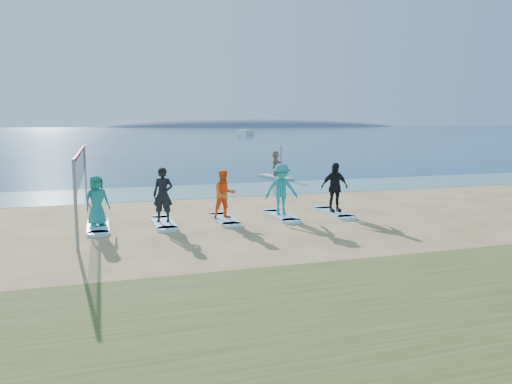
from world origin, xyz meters
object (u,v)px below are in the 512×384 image
object	(u,v)px
student_0	(97,201)
boat_offshore_b	(245,135)
student_4	(335,187)
student_1	(163,195)
surfboard_0	(98,227)
surfboard_3	(281,216)
surfboard_4	(334,213)
student_3	(281,189)
volleyball_net	(81,167)
paddleboarder	(276,163)
paddleboard	(276,177)
surfboard_1	(164,223)
student_2	(224,194)
surfboard_2	(225,219)

from	to	relation	value
student_0	boat_offshore_b	bearing A→B (deg)	47.61
boat_offshore_b	student_4	size ratio (longest dim) A/B	3.37
student_1	student_4	world-z (taller)	student_1
surfboard_0	surfboard_3	world-z (taller)	same
student_0	surfboard_4	bearing A→B (deg)	-23.49
student_3	surfboard_4	world-z (taller)	student_3
volleyball_net	student_4	distance (m)	9.28
paddleboarder	boat_offshore_b	world-z (taller)	paddleboarder
boat_offshore_b	student_1	size ratio (longest dim) A/B	3.37
volleyball_net	student_3	world-z (taller)	volleyball_net
paddleboard	surfboard_1	distance (m)	14.78
student_3	paddleboarder	bearing A→B (deg)	78.56
student_2	student_0	bearing A→B (deg)	176.16
volleyball_net	surfboard_3	xyz separation A→B (m)	(6.93, -1.72, -1.86)
boat_offshore_b	student_4	bearing A→B (deg)	-108.21
student_2	surfboard_4	size ratio (longest dim) A/B	0.78
boat_offshore_b	surfboard_2	xyz separation A→B (m)	(-32.19, -106.52, 0.04)
paddleboard	surfboard_1	world-z (taller)	paddleboard
student_3	surfboard_2	bearing A→B (deg)	-172.49
volleyball_net	boat_offshore_b	xyz separation A→B (m)	(36.97, 104.79, -1.90)
paddleboarder	surfboard_0	world-z (taller)	paddleboarder
paddleboard	paddleboarder	distance (m)	0.85
boat_offshore_b	student_1	bearing A→B (deg)	-111.40
volleyball_net	surfboard_2	world-z (taller)	volleyball_net
surfboard_0	surfboard_2	xyz separation A→B (m)	(4.29, 0.00, 0.00)
boat_offshore_b	student_0	size ratio (longest dim) A/B	3.79
student_0	volleyball_net	bearing A→B (deg)	82.74
paddleboarder	surfboard_4	xyz separation A→B (m)	(-2.02, -12.12, -0.86)
student_1	surfboard_4	xyz separation A→B (m)	(6.43, 0.00, -0.98)
surfboard_1	boat_offshore_b	bearing A→B (deg)	72.14
surfboard_1	surfboard_2	bearing A→B (deg)	0.00
volleyball_net	surfboard_1	distance (m)	3.66
student_2	student_3	size ratio (longest dim) A/B	0.91
surfboard_0	student_4	distance (m)	8.63
student_1	surfboard_3	xyz separation A→B (m)	(4.29, 0.00, -0.98)
surfboard_3	surfboard_4	size ratio (longest dim) A/B	1.00
boat_offshore_b	student_0	distance (m)	112.59
volleyball_net	student_0	size ratio (longest dim) A/B	5.49
surfboard_0	student_2	bearing A→B (deg)	0.00
surfboard_3	surfboard_4	xyz separation A→B (m)	(2.14, 0.00, 0.00)
surfboard_4	surfboard_1	bearing A→B (deg)	180.00
paddleboard	boat_offshore_b	world-z (taller)	boat_offshore_b
student_0	surfboard_2	world-z (taller)	student_0
student_1	student_3	size ratio (longest dim) A/B	0.99
surfboard_4	student_4	distance (m)	0.98
student_2	surfboard_3	distance (m)	2.32
boat_offshore_b	surfboard_1	bearing A→B (deg)	-111.40
surfboard_1	student_3	bearing A→B (deg)	0.00
student_0	student_1	size ratio (longest dim) A/B	0.89
surfboard_1	surfboard_2	world-z (taller)	same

